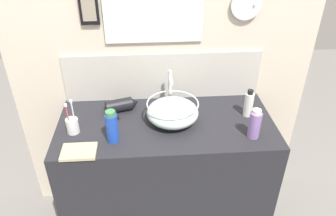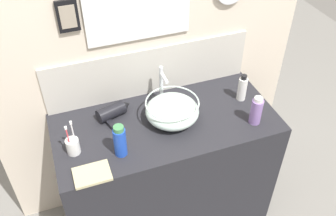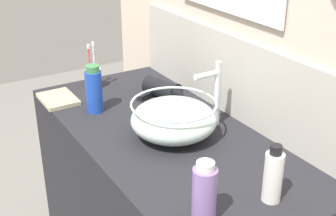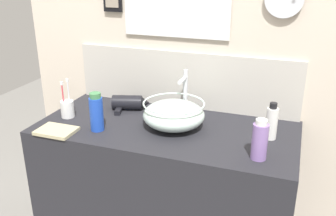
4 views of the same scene
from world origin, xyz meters
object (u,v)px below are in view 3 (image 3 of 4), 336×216
(lotion_bottle, at_px, (273,176))
(soap_dispenser, at_px, (204,193))
(hair_drier, at_px, (164,90))
(faucet, at_px, (215,90))
(shampoo_bottle, at_px, (94,90))
(glass_bowl_sink, at_px, (174,119))
(hand_towel, at_px, (58,99))
(toothbrush_cup, at_px, (93,77))

(lotion_bottle, height_order, soap_dispenser, same)
(hair_drier, height_order, lotion_bottle, lotion_bottle)
(faucet, relative_size, soap_dispenser, 1.40)
(lotion_bottle, relative_size, shampoo_bottle, 0.92)
(lotion_bottle, bearing_deg, soap_dispenser, -97.41)
(glass_bowl_sink, height_order, hand_towel, glass_bowl_sink)
(shampoo_bottle, bearing_deg, glass_bowl_sink, 24.44)
(toothbrush_cup, xyz_separation_m, lotion_bottle, (1.01, 0.10, 0.03))
(toothbrush_cup, distance_m, hand_towel, 0.19)
(lotion_bottle, bearing_deg, toothbrush_cup, -174.53)
(shampoo_bottle, bearing_deg, faucet, 44.09)
(lotion_bottle, bearing_deg, glass_bowl_sink, -175.51)
(faucet, relative_size, shampoo_bottle, 1.29)
(faucet, bearing_deg, shampoo_bottle, -135.91)
(soap_dispenser, bearing_deg, toothbrush_cup, 173.54)
(faucet, xyz_separation_m, hand_towel, (-0.50, -0.42, -0.13))
(hair_drier, xyz_separation_m, shampoo_bottle, (-0.03, -0.29, 0.05))
(hair_drier, distance_m, soap_dispenser, 0.79)
(lotion_bottle, xyz_separation_m, soap_dispenser, (-0.03, -0.21, 0.00))
(hair_drier, bearing_deg, lotion_bottle, -7.96)
(soap_dispenser, bearing_deg, lotion_bottle, 82.59)
(faucet, distance_m, hand_towel, 0.66)
(hair_drier, relative_size, shampoo_bottle, 1.15)
(glass_bowl_sink, relative_size, hair_drier, 1.39)
(glass_bowl_sink, height_order, faucet, faucet)
(faucet, distance_m, hair_drier, 0.32)
(hair_drier, height_order, shampoo_bottle, shampoo_bottle)
(glass_bowl_sink, relative_size, hand_towel, 1.67)
(soap_dispenser, xyz_separation_m, hand_towel, (-0.93, -0.07, -0.07))
(lotion_bottle, height_order, hand_towel, lotion_bottle)
(lotion_bottle, distance_m, hand_towel, 1.00)
(glass_bowl_sink, height_order, toothbrush_cup, toothbrush_cup)
(toothbrush_cup, height_order, shampoo_bottle, toothbrush_cup)
(glass_bowl_sink, bearing_deg, shampoo_bottle, -155.56)
(faucet, height_order, shampoo_bottle, faucet)
(faucet, relative_size, toothbrush_cup, 1.16)
(faucet, height_order, lotion_bottle, faucet)
(glass_bowl_sink, height_order, shampoo_bottle, shampoo_bottle)
(glass_bowl_sink, distance_m, shampoo_bottle, 0.37)
(hand_towel, bearing_deg, soap_dispenser, 4.32)
(faucet, xyz_separation_m, lotion_bottle, (0.45, -0.14, -0.06))
(lotion_bottle, bearing_deg, hair_drier, 172.04)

